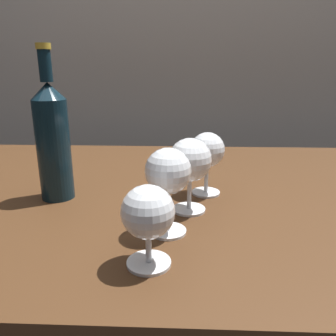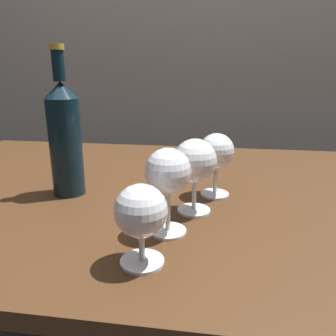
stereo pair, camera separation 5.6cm
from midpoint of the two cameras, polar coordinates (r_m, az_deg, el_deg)
back_wall at (r=1.69m, az=2.37°, el=25.35°), size 5.00×0.08×2.60m
dining_table at (r=0.83m, az=1.77°, el=-9.24°), size 1.60×0.88×0.78m
wine_glass_amber at (r=0.48m, az=-6.81°, el=-7.85°), size 0.08×0.08×0.12m
wine_glass_empty at (r=0.56m, az=-2.85°, el=-1.09°), size 0.08×0.08×0.15m
wine_glass_chardonnay at (r=0.65m, az=1.32°, el=1.02°), size 0.09×0.09×0.15m
wine_glass_port at (r=0.75m, az=4.60°, el=2.71°), size 0.08×0.08×0.14m
wine_bottle at (r=0.77m, az=-21.08°, el=4.54°), size 0.07×0.07×0.33m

